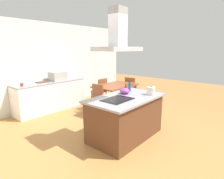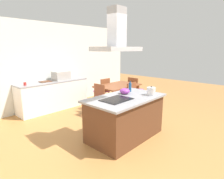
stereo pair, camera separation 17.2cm
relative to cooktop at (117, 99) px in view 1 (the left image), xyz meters
The scene contains 17 objects.
ground 1.78m from the cooktop, 79.22° to the left, with size 16.00×16.00×0.00m, color #AD753D.
wall_back 3.29m from the cooktop, 84.98° to the left, with size 7.20×0.10×2.70m, color silver.
kitchen_island 0.54m from the cooktop, ahead, with size 1.71×1.00×0.90m.
cooktop is the anchor object (origin of this frame).
tea_kettle 0.86m from the cooktop, 20.81° to the right, with size 0.24×0.19×0.20m.
olive_oil_bottle 0.81m from the cooktop, 18.10° to the left, with size 0.07×0.07×0.25m.
mixing_bowl 0.54m from the cooktop, 21.02° to the left, with size 0.23×0.23×0.13m, color purple.
back_counter 2.93m from the cooktop, 84.78° to the left, with size 2.21×0.62×0.90m.
countertop_microwave 2.94m from the cooktop, 78.85° to the left, with size 0.50×0.38×0.28m, color #B2AFAA.
coffee_mug_red 2.88m from the cooktop, 102.41° to the left, with size 0.08×0.08×0.09m, color red.
cutting_board 2.93m from the cooktop, 89.17° to the left, with size 0.34×0.24×0.02m, color #59331E.
dining_table 2.31m from the cooktop, 40.38° to the left, with size 1.40×0.90×0.75m.
chair_at_left_end 1.75m from the cooktop, 60.74° to the left, with size 0.42×0.42×0.89m.
chair_facing_island 1.97m from the cooktop, 25.18° to the left, with size 0.42×0.42×0.89m.
chair_facing_back_wall 2.80m from the cooktop, 50.91° to the left, with size 0.42×0.42×0.89m.
chair_at_right_end 3.08m from the cooktop, 29.18° to the left, with size 0.42×0.42×0.89m.
range_hood 1.20m from the cooktop, ahead, with size 0.90×0.55×0.78m.
Camera 1 is at (-3.09, -2.24, 1.90)m, focal length 29.94 mm.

